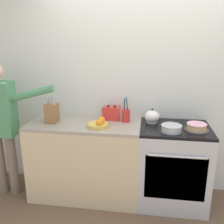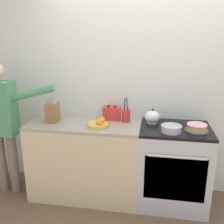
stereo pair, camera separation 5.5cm
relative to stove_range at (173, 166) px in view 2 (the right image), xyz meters
name	(u,v)px [view 2 (the right image)]	position (x,y,z in m)	size (l,w,h in m)	color
ground_plane	(142,215)	(-0.32, -0.30, -0.46)	(16.00, 16.00, 0.00)	brown
wall_back	(148,87)	(-0.32, 0.33, 0.84)	(8.00, 0.04, 2.60)	silver
counter_cabinet	(86,159)	(-1.02, 0.00, 0.00)	(1.28, 0.61, 0.92)	beige
stove_range	(173,166)	(0.00, 0.00, 0.00)	(0.76, 0.64, 0.92)	#B7BABF
layer_cake	(197,128)	(0.21, -0.07, 0.50)	(0.25, 0.25, 0.07)	#4C4C51
tea_kettle	(152,117)	(-0.25, 0.12, 0.53)	(0.20, 0.17, 0.17)	white
mixing_bowl	(171,129)	(-0.06, -0.14, 0.50)	(0.22, 0.22, 0.07)	#B7BABF
knife_block	(52,112)	(-1.39, -0.03, 0.57)	(0.13, 0.14, 0.31)	olive
utensil_crock	(126,115)	(-0.55, 0.11, 0.54)	(0.09, 0.09, 0.30)	red
fruit_bowl	(99,124)	(-0.83, -0.11, 0.49)	(0.23, 0.23, 0.10)	gold
toaster	(112,113)	(-0.73, 0.17, 0.54)	(0.22, 0.13, 0.16)	red
person_baker	(3,119)	(-1.97, -0.12, 0.49)	(0.92, 0.20, 1.59)	#7A6B5B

